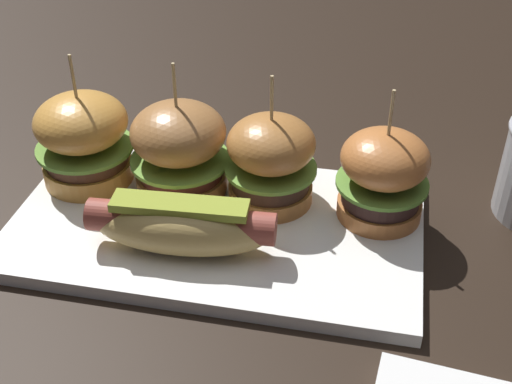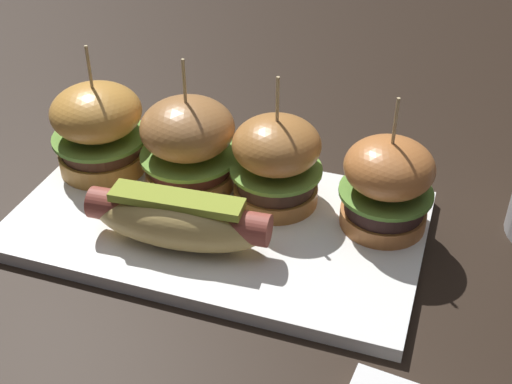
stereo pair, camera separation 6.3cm
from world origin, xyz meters
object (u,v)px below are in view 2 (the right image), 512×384
Objects in this scene: slider_far_left at (98,128)px; slider_far_right at (387,184)px; platter_main at (218,223)px; slider_center_right at (276,161)px; slider_center_left at (188,143)px; hot_dog at (178,219)px.

slider_far_left is 1.04× the size of slider_far_right.
slider_center_right is at bearing 45.59° from platter_main.
platter_main is 0.17m from slider_far_right.
slider_center_right is (0.05, 0.05, 0.05)m from platter_main.
hot_dog is at bearing -72.96° from slider_center_left.
slider_far_right is (0.17, 0.09, 0.02)m from hot_dog.
platter_main is at bearing -16.74° from slider_far_left.
slider_center_left is at bearing 107.04° from hot_dog.
slider_center_right is (0.06, 0.09, 0.02)m from hot_dog.
platter_main is 2.89× the size of slider_center_right.
slider_far_left is 0.10m from slider_center_left.
slider_far_right is (0.11, -0.00, -0.00)m from slider_center_right.
slider_center_left is at bearing 135.85° from platter_main.
platter_main is 2.29× the size of hot_dog.
slider_far_left is (-0.13, 0.09, 0.02)m from hot_dog.
slider_center_right is at bearing 0.26° from slider_far_left.
slider_far_right is at bearing 27.04° from hot_dog.
hot_dog is 1.26× the size of slider_center_right.
slider_far_right is (0.15, 0.04, 0.05)m from platter_main.
hot_dog reaches higher than platter_main.
slider_center_right is (0.09, -0.00, -0.00)m from slider_center_left.
hot_dog is at bearing -152.96° from slider_far_right.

